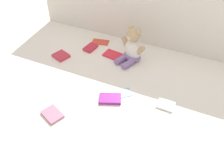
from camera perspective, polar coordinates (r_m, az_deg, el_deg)
ground_plane at (r=1.58m, az=1.31°, el=-0.52°), size 3.20×3.20×0.00m
backdrop_drape at (r=1.76m, az=7.17°, el=15.28°), size 1.58×0.03×0.59m
teddy_bear at (r=1.67m, az=4.54°, el=5.82°), size 0.20×0.20×0.24m
book_case_0 at (r=1.47m, az=2.55°, el=-4.16°), size 0.12×0.11×0.01m
book_case_1 at (r=1.40m, az=-13.17°, el=-8.64°), size 0.13×0.12×0.01m
book_case_2 at (r=1.75m, az=0.36°, el=4.33°), size 0.15×0.10×0.01m
book_case_3 at (r=1.88m, az=-2.61°, el=7.31°), size 0.13×0.09×0.01m
book_case_4 at (r=1.82m, az=-4.83°, el=5.99°), size 0.08×0.11×0.02m
book_case_5 at (r=1.43m, az=-0.44°, el=-5.43°), size 0.14×0.12×0.02m
book_case_6 at (r=1.77m, az=-11.31°, el=4.12°), size 0.12×0.11×0.02m
book_case_7 at (r=1.44m, az=12.02°, el=-6.40°), size 0.09×0.10×0.01m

